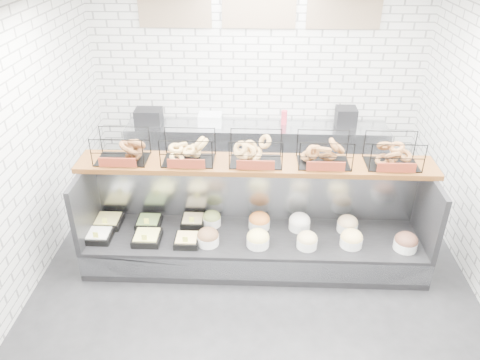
{
  "coord_description": "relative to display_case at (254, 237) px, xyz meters",
  "views": [
    {
      "loc": [
        0.01,
        -4.22,
        3.74
      ],
      "look_at": [
        -0.18,
        0.45,
        1.06
      ],
      "focal_mm": 35.0,
      "sensor_mm": 36.0,
      "label": 1
    }
  ],
  "objects": [
    {
      "name": "room_shell",
      "position": [
        -0.0,
        0.26,
        1.73
      ],
      "size": [
        5.02,
        5.51,
        3.01
      ],
      "color": "silver",
      "rests_on": "ground"
    },
    {
      "name": "bagel_shelf",
      "position": [
        0.0,
        0.18,
        1.05
      ],
      "size": [
        4.1,
        0.5,
        0.4
      ],
      "color": "#48270F",
      "rests_on": "display_case"
    },
    {
      "name": "display_case",
      "position": [
        0.0,
        0.0,
        0.0
      ],
      "size": [
        4.0,
        0.9,
        1.2
      ],
      "color": "black",
      "rests_on": "ground"
    },
    {
      "name": "prep_counter",
      "position": [
        -0.01,
        2.09,
        0.14
      ],
      "size": [
        4.0,
        0.6,
        1.2
      ],
      "color": "#93969B",
      "rests_on": "ground"
    },
    {
      "name": "ground",
      "position": [
        -0.0,
        -0.34,
        -0.33
      ],
      "size": [
        5.5,
        5.5,
        0.0
      ],
      "primitive_type": "plane",
      "color": "black",
      "rests_on": "ground"
    }
  ]
}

